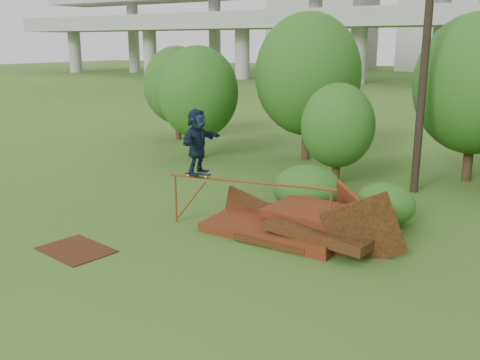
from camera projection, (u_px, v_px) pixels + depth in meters
The scene contains 14 objects.
ground at pixel (225, 265), 13.01m from camera, with size 240.00×240.00×0.00m, color #2D5116.
scrap_pile at pixel (298, 225), 14.87m from camera, with size 5.86×3.03×2.19m.
grind_rail at pixel (249, 190), 15.10m from camera, with size 4.89×1.01×1.48m.
skateboard at pixel (198, 174), 15.55m from camera, with size 0.80×0.35×0.08m.
skater at pixel (197, 142), 15.31m from camera, with size 1.75×0.56×1.89m, color #111E33.
flat_plate at pixel (76, 250), 13.93m from camera, with size 1.88×1.35×0.03m, color #3D1D0D.
tree_0 at pixel (198, 93), 24.43m from camera, with size 3.67×3.67×5.17m.
tree_1 at pixel (308, 75), 23.91m from camera, with size 4.76×4.76×6.62m.
tree_2 at pixel (338, 126), 19.81m from camera, with size 2.74×2.74×3.86m.
tree_3 at pixel (476, 84), 20.13m from camera, with size 4.62×4.62×6.41m.
tree_6 at pixel (177, 85), 29.33m from camera, with size 3.67×3.67×5.13m.
shrub_left at pixel (308, 189), 16.87m from camera, with size 2.23×2.06×1.54m, color #244A13.
shrub_right at pixel (384, 205), 15.71m from camera, with size 1.81×1.66×1.28m, color #244A13.
utility_pole at pixel (426, 47), 18.17m from camera, with size 1.40×0.28×10.11m.
Camera 1 is at (6.63, -10.11, 5.24)m, focal length 40.00 mm.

